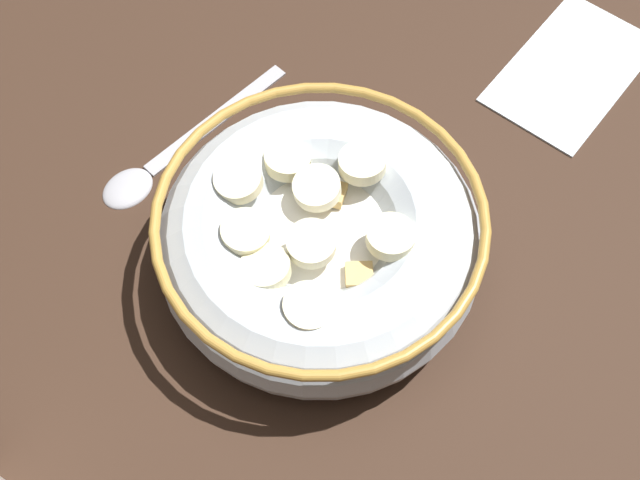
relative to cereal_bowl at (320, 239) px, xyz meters
The scene contains 4 objects.
ground_plane 4.12cm from the cereal_bowl, 77.95° to the right, with size 112.06×112.06×2.00cm, color #332116.
cereal_bowl is the anchor object (origin of this frame).
spoon 12.61cm from the cereal_bowl, 71.00° to the left, with size 13.97×8.59×0.80cm.
folded_napkin 22.49cm from the cereal_bowl, 32.61° to the right, with size 12.13×7.28×0.30cm, color silver.
Camera 1 is at (-21.58, -6.48, 44.56)cm, focal length 47.53 mm.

